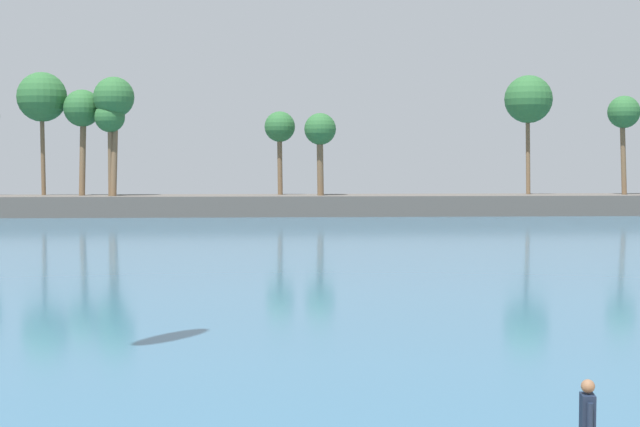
# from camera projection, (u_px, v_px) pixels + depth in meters

# --- Properties ---
(sea) EXTENTS (220.00, 113.05, 0.06)m
(sea) POSITION_uv_depth(u_px,v_px,m) (253.00, 229.00, 71.47)
(sea) COLOR #33607F
(sea) RESTS_ON ground
(palm_headland) EXTENTS (97.74, 6.68, 12.87)m
(palm_headland) POSITION_uv_depth(u_px,v_px,m) (239.00, 176.00, 87.74)
(palm_headland) COLOR #514C47
(palm_headland) RESTS_ON ground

